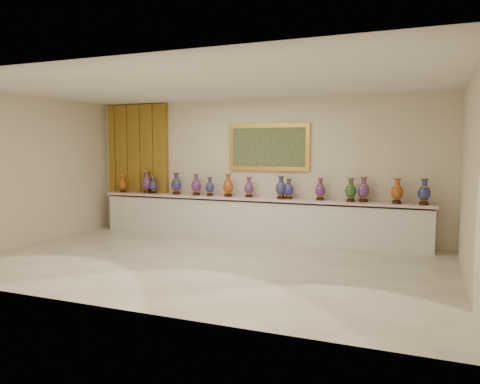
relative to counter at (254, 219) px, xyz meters
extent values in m
plane|color=beige|center=(0.00, -2.27, -0.44)|extent=(8.00, 8.00, 0.00)
plane|color=beige|center=(0.00, 0.23, 1.06)|extent=(8.00, 0.00, 8.00)
plane|color=beige|center=(-4.00, -2.27, 1.06)|extent=(0.00, 5.00, 5.00)
plane|color=beige|center=(4.00, -2.27, 1.06)|extent=(0.00, 5.00, 5.00)
plane|color=white|center=(0.00, -2.27, 2.56)|extent=(8.00, 8.00, 0.00)
cube|color=olive|center=(-3.03, 0.17, 1.06)|extent=(1.64, 0.14, 2.95)
cube|color=gold|center=(0.26, 0.19, 1.53)|extent=(1.80, 0.06, 1.00)
cube|color=#1A341C|center=(0.26, 0.16, 1.53)|extent=(1.62, 0.02, 0.82)
cube|color=white|center=(0.00, 0.00, -0.03)|extent=(7.20, 0.42, 0.81)
cube|color=silver|center=(0.00, -0.02, 0.44)|extent=(7.28, 0.48, 0.05)
cylinder|color=black|center=(-3.34, -0.03, 0.48)|extent=(0.14, 0.14, 0.04)
cone|color=gold|center=(-3.34, -0.03, 0.53)|extent=(0.13, 0.13, 0.03)
ellipsoid|color=maroon|center=(-3.34, -0.03, 0.64)|extent=(0.21, 0.21, 0.24)
cylinder|color=gold|center=(-3.34, -0.03, 0.74)|extent=(0.13, 0.13, 0.01)
cylinder|color=maroon|center=(-3.34, -0.03, 0.79)|extent=(0.08, 0.08, 0.09)
cone|color=maroon|center=(-3.34, -0.03, 0.85)|extent=(0.13, 0.13, 0.03)
cylinder|color=gold|center=(-3.34, -0.03, 0.87)|extent=(0.13, 0.13, 0.01)
cylinder|color=black|center=(-2.68, 0.01, 0.49)|extent=(0.18, 0.18, 0.05)
cone|color=gold|center=(-2.68, 0.01, 0.54)|extent=(0.16, 0.16, 0.03)
ellipsoid|color=#2B1249|center=(-2.68, 0.01, 0.69)|extent=(0.24, 0.24, 0.30)
cylinder|color=gold|center=(-2.68, 0.01, 0.81)|extent=(0.16, 0.16, 0.01)
cylinder|color=#2B1249|center=(-2.68, 0.01, 0.88)|extent=(0.09, 0.09, 0.11)
cone|color=#2B1249|center=(-2.68, 0.01, 0.95)|extent=(0.16, 0.16, 0.04)
cylinder|color=gold|center=(-2.68, 0.01, 0.97)|extent=(0.17, 0.17, 0.01)
cylinder|color=black|center=(-2.49, -0.02, 0.48)|extent=(0.14, 0.14, 0.04)
cone|color=gold|center=(-2.49, -0.02, 0.53)|extent=(0.12, 0.12, 0.03)
ellipsoid|color=#0B0D3E|center=(-2.49, -0.02, 0.63)|extent=(0.24, 0.24, 0.23)
cylinder|color=gold|center=(-2.49, -0.02, 0.73)|extent=(0.12, 0.12, 0.01)
cylinder|color=#0B0D3E|center=(-2.49, -0.02, 0.78)|extent=(0.07, 0.07, 0.08)
cone|color=#0B0D3E|center=(-2.49, -0.02, 0.83)|extent=(0.12, 0.12, 0.03)
cylinder|color=gold|center=(-2.49, -0.02, 0.85)|extent=(0.13, 0.13, 0.01)
cylinder|color=black|center=(-1.87, -0.02, 0.49)|extent=(0.18, 0.18, 0.05)
cone|color=gold|center=(-1.87, -0.02, 0.54)|extent=(0.16, 0.16, 0.03)
ellipsoid|color=#0B0D3E|center=(-1.87, -0.02, 0.68)|extent=(0.28, 0.28, 0.29)
cylinder|color=gold|center=(-1.87, -0.02, 0.81)|extent=(0.16, 0.16, 0.01)
cylinder|color=#0B0D3E|center=(-1.87, -0.02, 0.87)|extent=(0.09, 0.09, 0.11)
cone|color=#0B0D3E|center=(-1.87, -0.02, 0.95)|extent=(0.16, 0.16, 0.04)
cylinder|color=gold|center=(-1.87, -0.02, 0.96)|extent=(0.17, 0.17, 0.01)
cylinder|color=black|center=(-1.36, -0.03, 0.49)|extent=(0.17, 0.17, 0.05)
cone|color=gold|center=(-1.36, -0.03, 0.54)|extent=(0.15, 0.15, 0.03)
ellipsoid|color=#2B1249|center=(-1.36, -0.03, 0.67)|extent=(0.29, 0.29, 0.28)
cylinder|color=gold|center=(-1.36, -0.03, 0.79)|extent=(0.15, 0.15, 0.01)
cylinder|color=#2B1249|center=(-1.36, -0.03, 0.85)|extent=(0.09, 0.09, 0.10)
cone|color=#2B1249|center=(-1.36, -0.03, 0.92)|extent=(0.15, 0.15, 0.04)
cylinder|color=gold|center=(-1.36, -0.03, 0.94)|extent=(0.16, 0.16, 0.01)
cylinder|color=black|center=(-1.02, -0.05, 0.48)|extent=(0.15, 0.15, 0.04)
cone|color=gold|center=(-1.02, -0.05, 0.53)|extent=(0.13, 0.13, 0.03)
ellipsoid|color=#0B0D3E|center=(-1.02, -0.05, 0.65)|extent=(0.23, 0.23, 0.25)
cylinder|color=gold|center=(-1.02, -0.05, 0.75)|extent=(0.13, 0.13, 0.01)
cylinder|color=#0B0D3E|center=(-1.02, -0.05, 0.81)|extent=(0.08, 0.08, 0.09)
cone|color=#0B0D3E|center=(-1.02, -0.05, 0.87)|extent=(0.13, 0.13, 0.03)
cylinder|color=gold|center=(-1.02, -0.05, 0.88)|extent=(0.14, 0.14, 0.01)
cylinder|color=black|center=(-0.58, -0.04, 0.49)|extent=(0.17, 0.17, 0.05)
cone|color=gold|center=(-0.58, -0.04, 0.54)|extent=(0.15, 0.15, 0.03)
ellipsoid|color=maroon|center=(-0.58, -0.04, 0.68)|extent=(0.29, 0.29, 0.29)
cylinder|color=gold|center=(-0.58, -0.04, 0.80)|extent=(0.16, 0.16, 0.01)
cylinder|color=maroon|center=(-0.58, -0.04, 0.86)|extent=(0.09, 0.09, 0.10)
cone|color=maroon|center=(-0.58, -0.04, 0.93)|extent=(0.16, 0.16, 0.04)
cylinder|color=gold|center=(-0.58, -0.04, 0.95)|extent=(0.16, 0.16, 0.01)
cylinder|color=black|center=(-0.12, 0.02, 0.49)|extent=(0.15, 0.15, 0.04)
cone|color=gold|center=(-0.12, 0.02, 0.53)|extent=(0.14, 0.14, 0.03)
ellipsoid|color=#2B1249|center=(-0.12, 0.02, 0.65)|extent=(0.26, 0.26, 0.25)
cylinder|color=gold|center=(-0.12, 0.02, 0.76)|extent=(0.14, 0.14, 0.01)
cylinder|color=#2B1249|center=(-0.12, 0.02, 0.82)|extent=(0.08, 0.08, 0.09)
cone|color=#2B1249|center=(-0.12, 0.02, 0.88)|extent=(0.14, 0.14, 0.03)
cylinder|color=gold|center=(-0.12, 0.02, 0.90)|extent=(0.14, 0.14, 0.01)
cylinder|color=black|center=(0.62, -0.06, 0.49)|extent=(0.17, 0.17, 0.05)
cone|color=gold|center=(0.62, -0.06, 0.54)|extent=(0.15, 0.15, 0.03)
ellipsoid|color=#0B0D3E|center=(0.62, -0.06, 0.68)|extent=(0.25, 0.25, 0.28)
cylinder|color=gold|center=(0.62, -0.06, 0.79)|extent=(0.15, 0.15, 0.01)
cylinder|color=#0B0D3E|center=(0.62, -0.06, 0.86)|extent=(0.09, 0.09, 0.10)
cone|color=#0B0D3E|center=(0.62, -0.06, 0.93)|extent=(0.15, 0.15, 0.04)
cylinder|color=gold|center=(0.62, -0.06, 0.94)|extent=(0.16, 0.16, 0.01)
cylinder|color=black|center=(0.78, -0.02, 0.49)|extent=(0.15, 0.15, 0.04)
cone|color=gold|center=(0.78, -0.02, 0.53)|extent=(0.13, 0.13, 0.03)
ellipsoid|color=#0B0D3E|center=(0.78, -0.02, 0.65)|extent=(0.24, 0.24, 0.25)
cylinder|color=gold|center=(0.78, -0.02, 0.76)|extent=(0.14, 0.14, 0.01)
cylinder|color=#0B0D3E|center=(0.78, -0.02, 0.81)|extent=(0.08, 0.08, 0.09)
cone|color=#0B0D3E|center=(0.78, -0.02, 0.88)|extent=(0.14, 0.14, 0.03)
cylinder|color=gold|center=(0.78, -0.02, 0.89)|extent=(0.14, 0.14, 0.01)
cylinder|color=black|center=(1.43, 0.02, 0.49)|extent=(0.16, 0.16, 0.04)
cone|color=gold|center=(1.43, 0.02, 0.54)|extent=(0.14, 0.14, 0.03)
ellipsoid|color=#2B1249|center=(1.43, 0.02, 0.66)|extent=(0.24, 0.24, 0.26)
cylinder|color=gold|center=(1.43, 0.02, 0.77)|extent=(0.14, 0.14, 0.01)
cylinder|color=#2B1249|center=(1.43, 0.02, 0.83)|extent=(0.08, 0.08, 0.09)
cone|color=#2B1249|center=(1.43, 0.02, 0.89)|extent=(0.14, 0.14, 0.03)
cylinder|color=gold|center=(1.43, 0.02, 0.91)|extent=(0.15, 0.15, 0.01)
cylinder|color=black|center=(2.04, -0.04, 0.49)|extent=(0.17, 0.17, 0.05)
cone|color=gold|center=(2.04, -0.04, 0.54)|extent=(0.15, 0.15, 0.03)
ellipsoid|color=black|center=(2.04, -0.04, 0.67)|extent=(0.27, 0.27, 0.28)
cylinder|color=gold|center=(2.04, -0.04, 0.79)|extent=(0.15, 0.15, 0.01)
cylinder|color=black|center=(2.04, -0.04, 0.85)|extent=(0.09, 0.09, 0.10)
cone|color=black|center=(2.04, -0.04, 0.92)|extent=(0.15, 0.15, 0.04)
cylinder|color=gold|center=(2.04, -0.04, 0.93)|extent=(0.16, 0.16, 0.01)
cylinder|color=black|center=(2.28, 0.01, 0.49)|extent=(0.18, 0.18, 0.05)
cone|color=gold|center=(2.28, 0.01, 0.54)|extent=(0.15, 0.15, 0.03)
ellipsoid|color=#2B1249|center=(2.28, 0.01, 0.68)|extent=(0.27, 0.27, 0.29)
cylinder|color=gold|center=(2.28, 0.01, 0.80)|extent=(0.16, 0.16, 0.01)
cylinder|color=#2B1249|center=(2.28, 0.01, 0.87)|extent=(0.09, 0.09, 0.10)
cone|color=#2B1249|center=(2.28, 0.01, 0.94)|extent=(0.16, 0.16, 0.04)
cylinder|color=gold|center=(2.28, 0.01, 0.96)|extent=(0.16, 0.16, 0.01)
cylinder|color=black|center=(2.91, -0.01, 0.49)|extent=(0.17, 0.17, 0.05)
cone|color=gold|center=(2.91, -0.01, 0.54)|extent=(0.15, 0.15, 0.03)
ellipsoid|color=maroon|center=(2.91, -0.01, 0.68)|extent=(0.29, 0.29, 0.28)
cylinder|color=gold|center=(2.91, -0.01, 0.80)|extent=(0.15, 0.15, 0.01)
cylinder|color=maroon|center=(2.91, -0.01, 0.86)|extent=(0.09, 0.09, 0.10)
cone|color=maroon|center=(2.91, -0.01, 0.93)|extent=(0.15, 0.15, 0.04)
cylinder|color=gold|center=(2.91, -0.01, 0.95)|extent=(0.16, 0.16, 0.01)
cylinder|color=black|center=(3.39, -0.06, 0.49)|extent=(0.18, 0.18, 0.05)
cone|color=gold|center=(3.39, -0.06, 0.54)|extent=(0.15, 0.15, 0.03)
ellipsoid|color=#0B0D3E|center=(3.39, -0.06, 0.68)|extent=(0.25, 0.25, 0.29)
cylinder|color=gold|center=(3.39, -0.06, 0.80)|extent=(0.16, 0.16, 0.01)
cylinder|color=#0B0D3E|center=(3.39, -0.06, 0.87)|extent=(0.09, 0.09, 0.10)
cone|color=#0B0D3E|center=(3.39, -0.06, 0.94)|extent=(0.16, 0.16, 0.04)
cylinder|color=gold|center=(3.39, -0.06, 0.96)|extent=(0.16, 0.16, 0.01)
cube|color=white|center=(-2.12, -0.14, 0.47)|extent=(0.10, 0.06, 0.00)
camera|label=1|loc=(3.48, -9.30, 1.49)|focal=35.00mm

